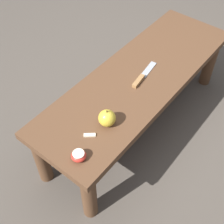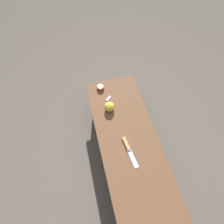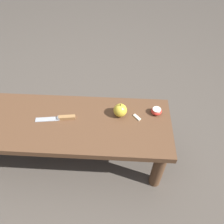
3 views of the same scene
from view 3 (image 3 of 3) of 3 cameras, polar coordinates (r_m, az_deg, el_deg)
ground_plane at (r=1.66m, az=-11.33°, el=-11.24°), size 8.00×8.00×0.00m
wooden_bench at (r=1.39m, az=-13.33°, el=-4.19°), size 1.34×0.44×0.40m
knife at (r=1.34m, az=-13.12°, el=-1.51°), size 0.24×0.06×0.02m
apple_whole at (r=1.30m, az=2.16°, el=0.46°), size 0.08×0.08×0.09m
apple_cut at (r=1.35m, az=11.54°, el=0.24°), size 0.07×0.07×0.04m
apple_slice_near_knife at (r=1.32m, az=6.53°, el=-1.37°), size 0.05×0.05×0.01m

